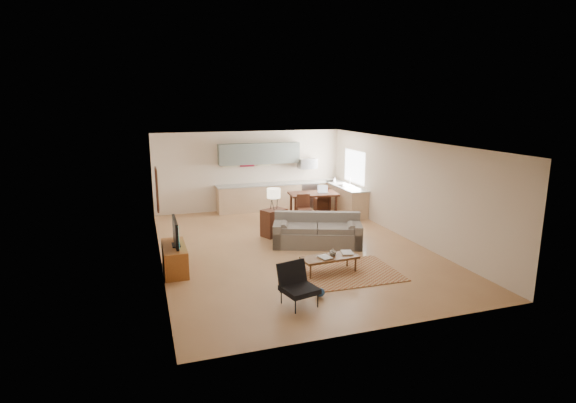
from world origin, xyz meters
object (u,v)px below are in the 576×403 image
object	(u,v)px
coffee_table	(330,265)
tv_credenza	(175,258)
sofa	(317,230)
console_table	(274,223)
armchair	(300,286)
dining_table	(313,205)

from	to	relation	value
coffee_table	tv_credenza	world-z (taller)	tv_credenza
sofa	console_table	distance (m)	1.44
armchair	dining_table	distance (m)	6.62
coffee_table	tv_credenza	xyz separation A→B (m)	(-3.21, 1.17, 0.11)
sofa	armchair	size ratio (longest dim) A/B	3.04
coffee_table	armchair	xyz separation A→B (m)	(-1.17, -1.32, 0.20)
sofa	dining_table	xyz separation A→B (m)	(1.01, 2.88, -0.02)
sofa	armchair	distance (m)	3.58
armchair	console_table	distance (m)	4.44
coffee_table	dining_table	xyz separation A→B (m)	(1.47, 4.75, 0.20)
dining_table	tv_credenza	bearing A→B (deg)	-136.06
console_table	dining_table	size ratio (longest dim) A/B	0.49
coffee_table	console_table	world-z (taller)	console_table
tv_credenza	console_table	world-z (taller)	console_table
armchair	console_table	size ratio (longest dim) A/B	1.02
armchair	coffee_table	bearing A→B (deg)	34.74
sofa	tv_credenza	world-z (taller)	sofa
dining_table	armchair	bearing A→B (deg)	-107.01
tv_credenza	console_table	xyz separation A→B (m)	(2.84, 1.88, 0.08)
armchair	dining_table	bearing A→B (deg)	52.91
coffee_table	sofa	bearing A→B (deg)	72.04
coffee_table	dining_table	bearing A→B (deg)	68.61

